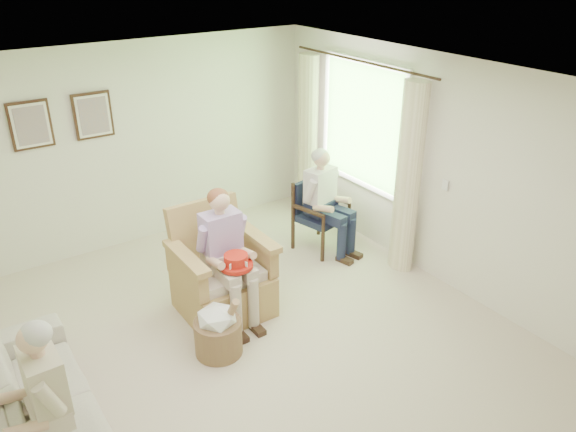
# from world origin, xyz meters

# --- Properties ---
(floor) EXTENTS (5.50, 5.50, 0.00)m
(floor) POSITION_xyz_m (0.00, 0.00, 0.00)
(floor) COLOR beige
(floor) RESTS_ON ground
(back_wall) EXTENTS (5.00, 0.04, 2.60)m
(back_wall) POSITION_xyz_m (0.00, 2.75, 1.30)
(back_wall) COLOR silver
(back_wall) RESTS_ON ground
(front_wall) EXTENTS (5.00, 0.04, 2.60)m
(front_wall) POSITION_xyz_m (0.00, -2.75, 1.30)
(front_wall) COLOR silver
(front_wall) RESTS_ON ground
(right_wall) EXTENTS (0.04, 5.50, 2.60)m
(right_wall) POSITION_xyz_m (2.50, 0.00, 1.30)
(right_wall) COLOR silver
(right_wall) RESTS_ON ground
(ceiling) EXTENTS (5.00, 5.50, 0.02)m
(ceiling) POSITION_xyz_m (0.00, 0.00, 2.60)
(ceiling) COLOR white
(ceiling) RESTS_ON back_wall
(window) EXTENTS (0.13, 2.50, 1.63)m
(window) POSITION_xyz_m (2.46, 1.20, 1.58)
(window) COLOR #2D6B23
(window) RESTS_ON right_wall
(curtain_left) EXTENTS (0.34, 0.34, 2.30)m
(curtain_left) POSITION_xyz_m (2.33, 0.22, 1.15)
(curtain_left) COLOR beige
(curtain_left) RESTS_ON ground
(curtain_right) EXTENTS (0.34, 0.34, 2.30)m
(curtain_right) POSITION_xyz_m (2.33, 2.18, 1.15)
(curtain_right) COLOR beige
(curtain_right) RESTS_ON ground
(framed_print_left) EXTENTS (0.45, 0.05, 0.55)m
(framed_print_left) POSITION_xyz_m (-1.15, 2.71, 1.78)
(framed_print_left) COLOR #382114
(framed_print_left) RESTS_ON back_wall
(framed_print_right) EXTENTS (0.45, 0.05, 0.55)m
(framed_print_right) POSITION_xyz_m (-0.45, 2.71, 1.78)
(framed_print_right) COLOR #382114
(framed_print_right) RESTS_ON back_wall
(wicker_armchair) EXTENTS (0.92, 0.91, 1.17)m
(wicker_armchair) POSITION_xyz_m (0.08, 0.65, 0.37)
(wicker_armchair) COLOR tan
(wicker_armchair) RESTS_ON ground
(wood_armchair) EXTENTS (0.58, 0.55, 0.90)m
(wood_armchair) POSITION_xyz_m (1.81, 1.24, 0.49)
(wood_armchair) COLOR black
(wood_armchair) RESTS_ON ground
(sofa) EXTENTS (2.11, 0.82, 0.61)m
(sofa) POSITION_xyz_m (-1.95, -0.08, 0.31)
(sofa) COLOR beige
(sofa) RESTS_ON ground
(person_wicker) EXTENTS (0.40, 0.62, 1.41)m
(person_wicker) POSITION_xyz_m (0.08, 0.50, 0.84)
(person_wicker) COLOR #BFAF9A
(person_wicker) RESTS_ON ground
(person_dark) EXTENTS (0.40, 0.63, 1.33)m
(person_dark) POSITION_xyz_m (1.81, 1.09, 0.77)
(person_dark) COLOR #1B213B
(person_dark) RESTS_ON ground
(person_sofa) EXTENTS (0.42, 0.62, 1.27)m
(person_sofa) POSITION_xyz_m (-1.95, -0.48, 0.73)
(person_sofa) COLOR beige
(person_sofa) RESTS_ON ground
(red_hat) EXTENTS (0.34, 0.34, 0.14)m
(red_hat) POSITION_xyz_m (0.08, 0.30, 0.76)
(red_hat) COLOR red
(red_hat) RESTS_ON person_wicker
(hatbox) EXTENTS (0.59, 0.59, 0.68)m
(hatbox) POSITION_xyz_m (-0.30, 0.03, 0.27)
(hatbox) COLOR #A6815A
(hatbox) RESTS_ON ground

